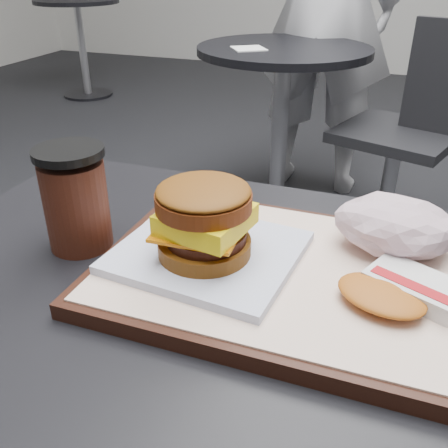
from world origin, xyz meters
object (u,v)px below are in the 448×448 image
coffee_cup (76,201)px  neighbor_table (282,96)px  crumpled_wrapper (396,226)px  customer_table (226,426)px  serving_tray (278,273)px  breakfast_sandwich (206,228)px  neighbor_chair (418,123)px  hash_brown (400,290)px

coffee_cup → neighbor_table: coffee_cup is taller
crumpled_wrapper → customer_table: bearing=-138.2°
serving_tray → neighbor_table: size_ratio=0.51×
breakfast_sandwich → coffee_cup: coffee_cup is taller
serving_tray → neighbor_table: bearing=103.7°
coffee_cup → breakfast_sandwich: bearing=-2.8°
serving_tray → crumpled_wrapper: crumpled_wrapper is taller
breakfast_sandwich → customer_table: bearing=-47.3°
serving_tray → neighbor_chair: 1.57m
hash_brown → neighbor_table: (-0.51, 1.61, -0.25)m
hash_brown → neighbor_table: bearing=107.7°
neighbor_chair → coffee_cup: bearing=-104.7°
customer_table → neighbor_chair: (0.20, 1.59, -0.07)m
customer_table → serving_tray: 0.21m
customer_table → coffee_cup: size_ratio=6.43×
neighbor_table → customer_table: bearing=-78.0°
customer_table → breakfast_sandwich: 0.25m
breakfast_sandwich → hash_brown: 0.20m
serving_tray → neighbor_table: serving_tray is taller
breakfast_sandwich → crumpled_wrapper: size_ratio=1.56×
crumpled_wrapper → neighbor_chair: (0.05, 1.46, -0.31)m
neighbor_table → neighbor_chair: 0.55m
customer_table → neighbor_chair: neighbor_chair is taller
breakfast_sandwich → neighbor_table: bearing=101.0°
breakfast_sandwich → crumpled_wrapper: breakfast_sandwich is taller
breakfast_sandwich → neighbor_chair: breakfast_sandwich is taller
crumpled_wrapper → neighbor_chair: neighbor_chair is taller
hash_brown → coffee_cup: (-0.37, 0.01, 0.03)m
customer_table → crumpled_wrapper: (0.15, 0.14, 0.23)m
neighbor_chair → hash_brown: bearing=-91.3°
hash_brown → customer_table: bearing=-166.3°
breakfast_sandwich → crumpled_wrapper: bearing=26.4°
breakfast_sandwich → neighbor_chair: bearing=81.3°
neighbor_table → serving_tray: bearing=-76.3°
neighbor_table → neighbor_chair: neighbor_chair is taller
hash_brown → coffee_cup: coffee_cup is taller
breakfast_sandwich → neighbor_table: breakfast_sandwich is taller
customer_table → coffee_cup: (-0.21, 0.05, 0.25)m
breakfast_sandwich → hash_brown: size_ratio=1.54×
coffee_cup → neighbor_table: bearing=95.2°
breakfast_sandwich → hash_brown: (0.20, -0.00, -0.03)m
crumpled_wrapper → neighbor_chair: bearing=88.1°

